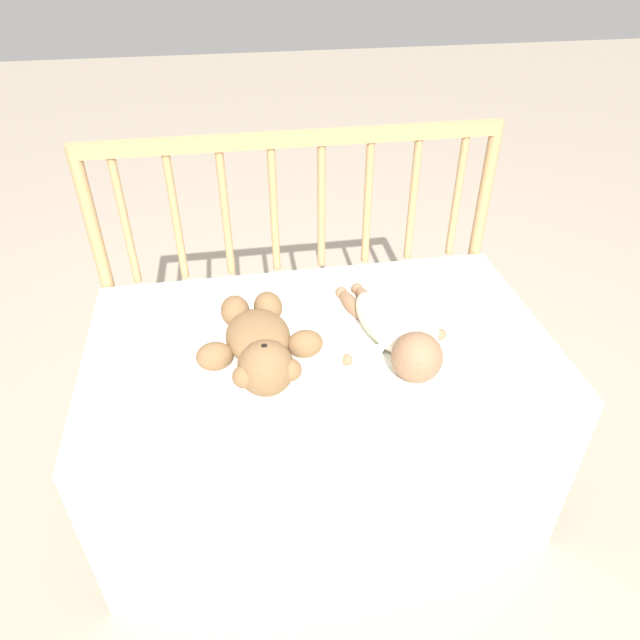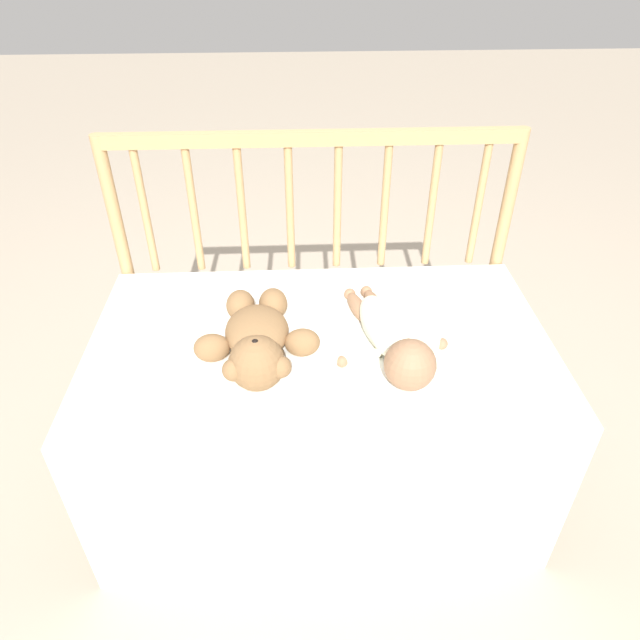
{
  "view_description": "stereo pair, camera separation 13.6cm",
  "coord_description": "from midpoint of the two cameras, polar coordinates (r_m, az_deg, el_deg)",
  "views": [
    {
      "loc": [
        -0.19,
        -1.09,
        1.38
      ],
      "look_at": [
        0.0,
        -0.01,
        0.58
      ],
      "focal_mm": 32.0,
      "sensor_mm": 36.0,
      "label": 1
    },
    {
      "loc": [
        -0.05,
        -1.1,
        1.38
      ],
      "look_at": [
        0.0,
        -0.01,
        0.58
      ],
      "focal_mm": 32.0,
      "sensor_mm": 36.0,
      "label": 2
    }
  ],
  "objects": [
    {
      "name": "ground_plane",
      "position": [
        1.77,
        -2.31,
        -15.23
      ],
      "size": [
        12.0,
        12.0,
        0.0
      ],
      "primitive_type": "plane",
      "color": "tan"
    },
    {
      "name": "crib_mattress",
      "position": [
        1.58,
        -2.54,
        -9.36
      ],
      "size": [
        1.13,
        0.66,
        0.52
      ],
      "color": "white",
      "rests_on": "ground_plane"
    },
    {
      "name": "crib_rail",
      "position": [
        1.63,
        -4.59,
        8.83
      ],
      "size": [
        1.13,
        0.04,
        0.91
      ],
      "color": "tan",
      "rests_on": "ground_plane"
    },
    {
      "name": "blanket",
      "position": [
        1.39,
        -1.8,
        -2.23
      ],
      "size": [
        0.82,
        0.56,
        0.01
      ],
      "color": "white",
      "rests_on": "crib_mattress"
    },
    {
      "name": "teddy_bear",
      "position": [
        1.32,
        -8.99,
        -2.43
      ],
      "size": [
        0.3,
        0.37,
        0.13
      ],
      "color": "olive",
      "rests_on": "crib_mattress"
    },
    {
      "name": "baby",
      "position": [
        1.35,
        4.39,
        -1.41
      ],
      "size": [
        0.3,
        0.43,
        0.12
      ],
      "color": "#EAEACC",
      "rests_on": "crib_mattress"
    }
  ]
}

